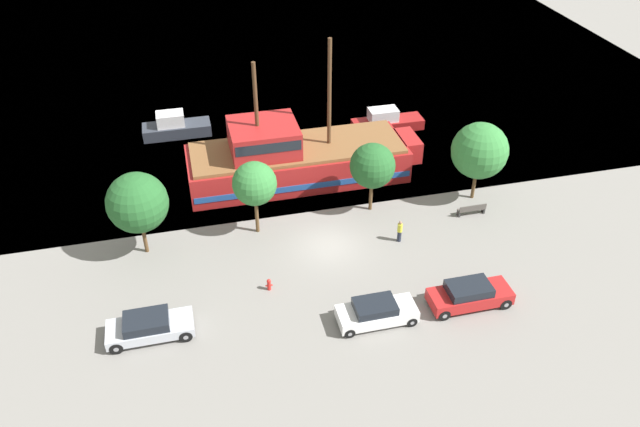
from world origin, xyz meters
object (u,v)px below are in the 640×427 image
(parked_car_curb_mid, at_px, (376,312))
(fire_hydrant, at_px, (269,284))
(pedestrian_walking_near, at_px, (400,231))
(parked_car_curb_rear, at_px, (149,326))
(pirate_ship, at_px, (294,158))
(moored_boat_dockside, at_px, (175,127))
(bench_promenade_east, at_px, (472,209))
(parked_car_curb_front, at_px, (470,295))
(moored_boat_outer, at_px, (386,122))

(parked_car_curb_mid, relative_size, fire_hydrant, 5.72)
(parked_car_curb_mid, height_order, pedestrian_walking_near, pedestrian_walking_near)
(parked_car_curb_mid, height_order, parked_car_curb_rear, parked_car_curb_mid)
(pirate_ship, xyz_separation_m, moored_boat_dockside, (-8.26, 8.96, -0.94))
(moored_boat_dockside, bearing_deg, pedestrian_walking_near, -53.80)
(parked_car_curb_rear, bearing_deg, bench_promenade_east, 16.25)
(moored_boat_dockside, bearing_deg, parked_car_curb_mid, -68.84)
(parked_car_curb_front, bearing_deg, pedestrian_walking_near, 105.61)
(pirate_ship, relative_size, moored_boat_dockside, 3.11)
(pedestrian_walking_near, bearing_deg, bench_promenade_east, 15.22)
(moored_boat_outer, bearing_deg, parked_car_curb_rear, -135.41)
(parked_car_curb_rear, distance_m, pedestrian_walking_near, 16.52)
(pirate_ship, distance_m, pedestrian_walking_near, 10.47)
(fire_hydrant, bearing_deg, pirate_ship, 71.27)
(bench_promenade_east, bearing_deg, parked_car_curb_rear, -163.75)
(moored_boat_dockside, relative_size, pedestrian_walking_near, 3.58)
(bench_promenade_east, bearing_deg, moored_boat_outer, 97.01)
(pirate_ship, xyz_separation_m, parked_car_curb_rear, (-10.83, -13.88, -1.01))
(moored_boat_dockside, height_order, moored_boat_outer, moored_boat_dockside)
(moored_boat_outer, relative_size, fire_hydrant, 7.85)
(moored_boat_dockside, bearing_deg, moored_boat_outer, -10.21)
(parked_car_curb_front, relative_size, parked_car_curb_mid, 1.08)
(pirate_ship, bearing_deg, moored_boat_dockside, 132.66)
(pirate_ship, bearing_deg, pedestrian_walking_near, -61.35)
(pedestrian_walking_near, bearing_deg, parked_car_curb_front, -74.39)
(moored_boat_dockside, relative_size, parked_car_curb_mid, 1.27)
(moored_boat_dockside, height_order, parked_car_curb_rear, moored_boat_dockside)
(fire_hydrant, bearing_deg, parked_car_curb_mid, -36.94)
(parked_car_curb_mid, bearing_deg, pirate_ship, 94.73)
(fire_hydrant, relative_size, bench_promenade_east, 0.39)
(parked_car_curb_mid, xyz_separation_m, bench_promenade_east, (9.51, 8.16, -0.25))
(moored_boat_dockside, bearing_deg, parked_car_curb_rear, -96.41)
(moored_boat_outer, distance_m, parked_car_curb_mid, 22.95)
(moored_boat_outer, bearing_deg, moored_boat_dockside, 169.79)
(bench_promenade_east, bearing_deg, pirate_ship, 145.00)
(moored_boat_dockside, relative_size, moored_boat_outer, 0.92)
(parked_car_curb_front, xyz_separation_m, pedestrian_walking_near, (-1.83, 6.56, 0.02))
(parked_car_curb_rear, height_order, bench_promenade_east, parked_car_curb_rear)
(parked_car_curb_front, xyz_separation_m, fire_hydrant, (-10.82, 3.95, -0.35))
(moored_boat_dockside, relative_size, parked_car_curb_front, 1.18)
(fire_hydrant, distance_m, pedestrian_walking_near, 9.36)
(bench_promenade_east, bearing_deg, parked_car_curb_mid, -139.35)
(pirate_ship, distance_m, moored_boat_outer, 10.90)
(parked_car_curb_mid, relative_size, bench_promenade_east, 2.25)
(fire_hydrant, relative_size, pedestrian_walking_near, 0.49)
(parked_car_curb_mid, bearing_deg, fire_hydrant, 143.06)
(pirate_ship, xyz_separation_m, bench_promenade_east, (10.81, -7.57, -1.25))
(pirate_ship, relative_size, parked_car_curb_mid, 3.95)
(parked_car_curb_mid, xyz_separation_m, parked_car_curb_rear, (-12.13, 1.86, -0.01))
(moored_boat_outer, relative_size, parked_car_curb_mid, 1.37)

